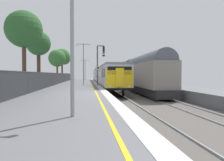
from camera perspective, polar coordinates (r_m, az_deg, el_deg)
name	(u,v)px	position (r m, az deg, el deg)	size (l,w,h in m)	color
ground	(134,100)	(17.39, 5.80, -5.21)	(17.40, 110.00, 1.21)	slate
commuter_train_at_platform	(104,75)	(42.03, -2.23, 1.35)	(2.83, 42.34, 3.81)	#B7B7BC
freight_train_adjacent_track	(133,73)	(33.99, 5.63, 1.94)	(2.60, 29.68, 4.84)	#232326
signal_gantry	(99,60)	(29.81, -3.33, 5.24)	(1.10, 0.24, 5.38)	#47474C
speed_limit_sign	(98,73)	(26.58, -3.72, 1.96)	(0.59, 0.08, 2.53)	#59595B
platform_lamp_near	(72,28)	(7.75, -10.37, 13.38)	(2.00, 0.20, 5.09)	#93999E
platform_lamp_mid	(83,60)	(30.98, -7.47, 5.21)	(2.00, 0.20, 5.79)	#93999E
platform_lamp_far	(85,68)	(54.28, -7.06, 3.27)	(2.00, 0.20, 5.09)	#93999E
platform_back_fence	(28,82)	(17.44, -21.12, -0.40)	(0.07, 99.00, 1.67)	#282B2D
background_tree_left	(25,30)	(21.69, -21.83, 12.05)	(3.33, 3.33, 7.21)	#473323
background_tree_centre	(57,59)	(46.25, -14.05, 5.55)	(3.54, 3.54, 6.56)	#473323
background_tree_right	(63,57)	(51.19, -12.75, 5.90)	(3.68, 3.67, 7.32)	#473323
background_tree_back	(38,45)	(28.18, -18.68, 8.87)	(2.93, 2.93, 6.67)	#473323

